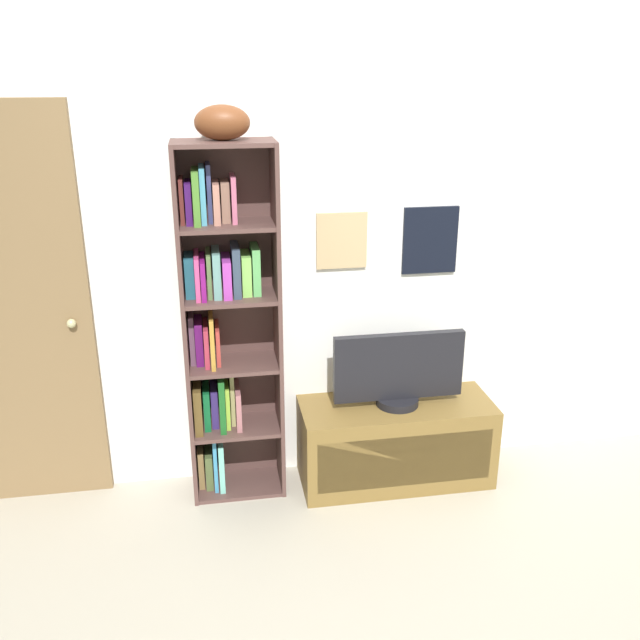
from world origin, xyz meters
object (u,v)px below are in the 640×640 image
(football, at_px, (222,123))
(television, at_px, (399,371))
(tv_stand, at_px, (396,442))
(door, at_px, (7,317))
(bookshelf, at_px, (224,327))

(football, xyz_separation_m, television, (0.83, -0.06, -1.23))
(football, height_order, television, football)
(football, xyz_separation_m, tv_stand, (0.83, -0.06, -1.64))
(door, bearing_deg, football, -6.21)
(tv_stand, distance_m, television, 0.41)
(bookshelf, height_order, tv_stand, bookshelf)
(football, distance_m, door, 1.37)
(bookshelf, bearing_deg, tv_stand, -6.02)
(bookshelf, bearing_deg, door, 175.24)
(football, distance_m, television, 1.48)
(door, bearing_deg, tv_stand, -5.34)
(football, height_order, door, door)
(football, relative_size, door, 0.12)
(football, bearing_deg, bookshelf, 142.65)
(football, relative_size, tv_stand, 0.24)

